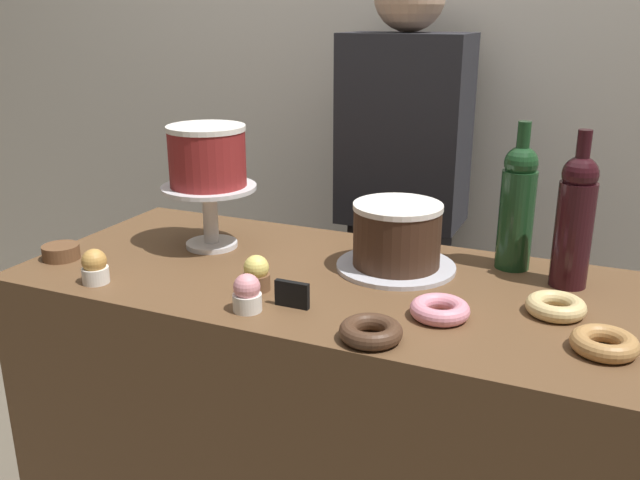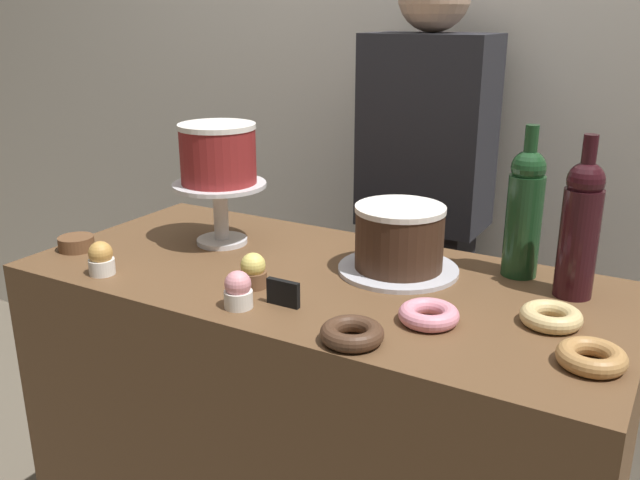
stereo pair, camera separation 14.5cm
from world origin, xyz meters
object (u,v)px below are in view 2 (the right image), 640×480
(wine_bottle_dark_red, at_px, (580,227))
(cupcake_lemon, at_px, (253,271))
(chocolate_round_cake, at_px, (399,237))
(cupcake_strawberry, at_px, (238,290))
(donut_chocolate, at_px, (352,333))
(barista_figure, at_px, (423,227))
(white_layer_cake, at_px, (218,154))
(cupcake_caramel, at_px, (101,259))
(cake_stand_pedestal, at_px, (220,203))
(donut_pink, at_px, (429,315))
(price_sign_chalkboard, at_px, (283,293))
(wine_bottle_green, at_px, (524,211))
(donut_glazed, at_px, (551,317))
(donut_maple, at_px, (591,357))
(cookie_stack, at_px, (76,243))

(wine_bottle_dark_red, bearing_deg, cupcake_lemon, -154.07)
(chocolate_round_cake, relative_size, cupcake_strawberry, 2.63)
(donut_chocolate, relative_size, barista_figure, 0.07)
(white_layer_cake, height_order, cupcake_strawberry, white_layer_cake)
(chocolate_round_cake, height_order, cupcake_caramel, chocolate_round_cake)
(cake_stand_pedestal, distance_m, barista_figure, 0.69)
(donut_pink, relative_size, price_sign_chalkboard, 1.60)
(cake_stand_pedestal, relative_size, price_sign_chalkboard, 3.22)
(wine_bottle_green, height_order, cupcake_caramel, wine_bottle_green)
(wine_bottle_green, height_order, price_sign_chalkboard, wine_bottle_green)
(donut_glazed, bearing_deg, donut_pink, -152.43)
(white_layer_cake, xyz_separation_m, cupcake_strawberry, (0.26, -0.29, -0.19))
(cake_stand_pedestal, relative_size, donut_maple, 2.01)
(cupcake_lemon, distance_m, donut_pink, 0.38)
(price_sign_chalkboard, bearing_deg, barista_figure, 92.60)
(wine_bottle_dark_red, distance_m, donut_pink, 0.36)
(donut_maple, bearing_deg, donut_pink, 175.50)
(cupcake_strawberry, bearing_deg, cookie_stack, 171.67)
(donut_pink, xyz_separation_m, price_sign_chalkboard, (-0.27, -0.07, 0.01))
(cake_stand_pedestal, relative_size, donut_glazed, 2.01)
(cake_stand_pedestal, bearing_deg, cookie_stack, -141.78)
(wine_bottle_green, height_order, cupcake_lemon, wine_bottle_green)
(donut_maple, height_order, donut_chocolate, same)
(cake_stand_pedestal, distance_m, wine_bottle_green, 0.71)
(cake_stand_pedestal, xyz_separation_m, cupcake_lemon, (0.23, -0.19, -0.07))
(cake_stand_pedestal, bearing_deg, price_sign_chalkboard, -35.89)
(wine_bottle_green, distance_m, cupcake_lemon, 0.58)
(cupcake_lemon, height_order, cookie_stack, cupcake_lemon)
(price_sign_chalkboard, height_order, barista_figure, barista_figure)
(donut_chocolate, height_order, price_sign_chalkboard, price_sign_chalkboard)
(cupcake_caramel, relative_size, price_sign_chalkboard, 1.06)
(wine_bottle_dark_red, distance_m, donut_maple, 0.32)
(white_layer_cake, bearing_deg, barista_figure, 63.31)
(donut_chocolate, bearing_deg, cookie_stack, 172.83)
(chocolate_round_cake, height_order, donut_maple, chocolate_round_cake)
(price_sign_chalkboard, bearing_deg, cupcake_strawberry, -144.70)
(white_layer_cake, distance_m, donut_pink, 0.67)
(cupcake_lemon, bearing_deg, wine_bottle_green, 36.85)
(chocolate_round_cake, height_order, price_sign_chalkboard, chocolate_round_cake)
(chocolate_round_cake, height_order, cupcake_lemon, chocolate_round_cake)
(cupcake_lemon, relative_size, donut_chocolate, 0.66)
(chocolate_round_cake, height_order, donut_chocolate, chocolate_round_cake)
(cupcake_caramel, distance_m, donut_pink, 0.72)
(white_layer_cake, xyz_separation_m, wine_bottle_dark_red, (0.81, 0.09, -0.08))
(donut_glazed, relative_size, price_sign_chalkboard, 1.60)
(donut_glazed, distance_m, price_sign_chalkboard, 0.50)
(cake_stand_pedestal, distance_m, donut_chocolate, 0.62)
(cupcake_strawberry, bearing_deg, donut_chocolate, -4.73)
(cupcake_lemon, relative_size, price_sign_chalkboard, 1.06)
(cupcake_strawberry, bearing_deg, white_layer_cake, 132.13)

